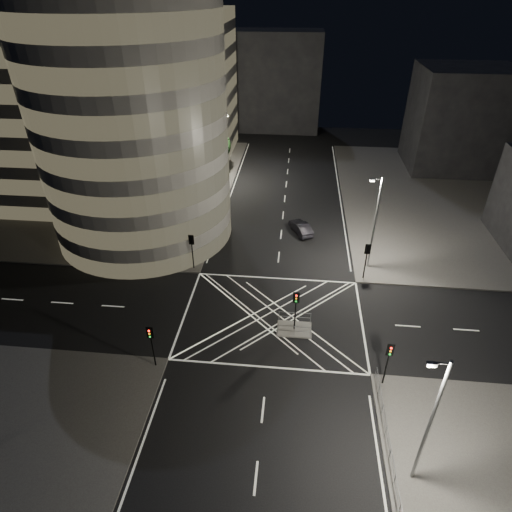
# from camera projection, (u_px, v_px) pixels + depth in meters

# --- Properties ---
(ground) EXTENTS (120.00, 120.00, 0.00)m
(ground) POSITION_uv_depth(u_px,v_px,m) (273.00, 317.00, 38.81)
(ground) COLOR black
(ground) RESTS_ON ground
(sidewalk_far_left) EXTENTS (42.00, 42.00, 0.15)m
(sidewalk_far_left) POSITION_uv_depth(u_px,v_px,m) (91.00, 184.00, 63.74)
(sidewalk_far_left) COLOR #494644
(sidewalk_far_left) RESTS_ON ground
(sidewalk_far_right) EXTENTS (42.00, 42.00, 0.15)m
(sidewalk_far_right) POSITION_uv_depth(u_px,v_px,m) (496.00, 201.00, 58.84)
(sidewalk_far_right) COLOR #494644
(sidewalk_far_right) RESTS_ON ground
(central_island) EXTENTS (3.00, 2.00, 0.15)m
(central_island) POSITION_uv_depth(u_px,v_px,m) (294.00, 329.00, 37.35)
(central_island) COLOR slate
(central_island) RESTS_ON ground
(office_tower_curved) EXTENTS (30.00, 29.00, 27.20)m
(office_tower_curved) POSITION_uv_depth(u_px,v_px,m) (107.00, 114.00, 49.29)
(office_tower_curved) COLOR gray
(office_tower_curved) RESTS_ON sidewalk_far_left
(office_block_rear) EXTENTS (24.00, 16.00, 22.00)m
(office_block_rear) POSITION_uv_depth(u_px,v_px,m) (157.00, 86.00, 69.62)
(office_block_rear) COLOR gray
(office_block_rear) RESTS_ON sidewalk_far_left
(building_right_far) EXTENTS (14.00, 12.00, 15.00)m
(building_right_far) POSITION_uv_depth(u_px,v_px,m) (460.00, 119.00, 65.80)
(building_right_far) COLOR black
(building_right_far) RESTS_ON sidewalk_far_right
(building_far_end) EXTENTS (18.00, 8.00, 18.00)m
(building_far_end) POSITION_uv_depth(u_px,v_px,m) (273.00, 82.00, 82.61)
(building_far_end) COLOR black
(building_far_end) RESTS_ON ground
(tree_a) EXTENTS (4.68, 4.68, 7.39)m
(tree_a) POSITION_uv_depth(u_px,v_px,m) (179.00, 218.00, 44.57)
(tree_a) COLOR black
(tree_a) RESTS_ON sidewalk_far_left
(tree_b) EXTENTS (5.28, 5.28, 8.46)m
(tree_b) POSITION_uv_depth(u_px,v_px,m) (192.00, 188.00, 49.18)
(tree_b) COLOR black
(tree_b) RESTS_ON sidewalk_far_left
(tree_c) EXTENTS (4.20, 4.20, 7.23)m
(tree_c) POSITION_uv_depth(u_px,v_px,m) (203.00, 173.00, 54.51)
(tree_c) COLOR black
(tree_c) RESTS_ON sidewalk_far_left
(tree_d) EXTENTS (4.42, 4.42, 7.26)m
(tree_d) POSITION_uv_depth(u_px,v_px,m) (211.00, 158.00, 59.57)
(tree_d) COLOR black
(tree_d) RESTS_ON sidewalk_far_left
(tree_e) EXTENTS (3.62, 3.62, 6.50)m
(tree_e) POSITION_uv_depth(u_px,v_px,m) (219.00, 146.00, 64.73)
(tree_e) COLOR black
(tree_e) RESTS_ON sidewalk_far_left
(traffic_signal_fl) EXTENTS (0.55, 0.22, 4.00)m
(traffic_signal_fl) POSITION_uv_depth(u_px,v_px,m) (192.00, 246.00, 43.64)
(traffic_signal_fl) COLOR black
(traffic_signal_fl) RESTS_ON sidewalk_far_left
(traffic_signal_nl) EXTENTS (0.55, 0.22, 4.00)m
(traffic_signal_nl) POSITION_uv_depth(u_px,v_px,m) (151.00, 339.00, 32.29)
(traffic_signal_nl) COLOR black
(traffic_signal_nl) RESTS_ON sidewalk_near_left
(traffic_signal_fr) EXTENTS (0.55, 0.22, 4.00)m
(traffic_signal_fr) POSITION_uv_depth(u_px,v_px,m) (367.00, 255.00, 42.15)
(traffic_signal_fr) COLOR black
(traffic_signal_fr) RESTS_ON sidewalk_far_right
(traffic_signal_nr) EXTENTS (0.55, 0.22, 4.00)m
(traffic_signal_nr) POSITION_uv_depth(u_px,v_px,m) (389.00, 357.00, 30.81)
(traffic_signal_nr) COLOR black
(traffic_signal_nr) RESTS_ON sidewalk_near_right
(traffic_signal_island) EXTENTS (0.55, 0.22, 4.00)m
(traffic_signal_island) POSITION_uv_depth(u_px,v_px,m) (296.00, 304.00, 35.80)
(traffic_signal_island) COLOR black
(traffic_signal_island) RESTS_ON central_island
(street_lamp_left_near) EXTENTS (1.25, 0.25, 10.00)m
(street_lamp_left_near) POSITION_uv_depth(u_px,v_px,m) (195.00, 200.00, 46.59)
(street_lamp_left_near) COLOR slate
(street_lamp_left_near) RESTS_ON sidewalk_far_left
(street_lamp_left_far) EXTENTS (1.25, 0.25, 10.00)m
(street_lamp_left_far) POSITION_uv_depth(u_px,v_px,m) (222.00, 146.00, 61.61)
(street_lamp_left_far) COLOR slate
(street_lamp_left_far) RESTS_ON sidewalk_far_left
(street_lamp_right_far) EXTENTS (1.25, 0.25, 10.00)m
(street_lamp_right_far) POSITION_uv_depth(u_px,v_px,m) (374.00, 221.00, 42.50)
(street_lamp_right_far) COLOR slate
(street_lamp_right_far) RESTS_ON sidewalk_far_right
(street_lamp_right_near) EXTENTS (1.25, 0.25, 10.00)m
(street_lamp_right_near) POSITION_uv_depth(u_px,v_px,m) (429.00, 421.00, 23.32)
(street_lamp_right_near) COLOR slate
(street_lamp_right_near) RESTS_ON sidewalk_near_right
(railing_near_right) EXTENTS (0.06, 11.70, 1.10)m
(railing_near_right) POSITION_uv_depth(u_px,v_px,m) (388.00, 442.00, 27.60)
(railing_near_right) COLOR slate
(railing_near_right) RESTS_ON sidewalk_near_right
(railing_island_south) EXTENTS (2.80, 0.06, 1.10)m
(railing_island_south) POSITION_uv_depth(u_px,v_px,m) (294.00, 331.00, 36.26)
(railing_island_south) COLOR slate
(railing_island_south) RESTS_ON central_island
(railing_island_north) EXTENTS (2.80, 0.06, 1.10)m
(railing_island_north) POSITION_uv_depth(u_px,v_px,m) (295.00, 317.00, 37.76)
(railing_island_north) COLOR slate
(railing_island_north) RESTS_ON central_island
(sedan) EXTENTS (3.14, 4.49, 1.40)m
(sedan) POSITION_uv_depth(u_px,v_px,m) (301.00, 228.00, 51.28)
(sedan) COLOR black
(sedan) RESTS_ON ground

